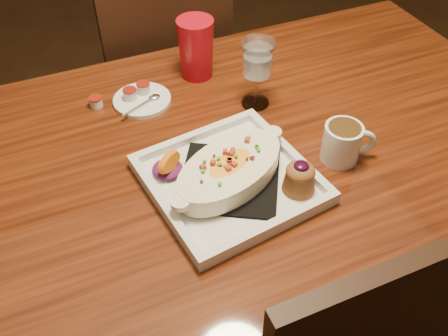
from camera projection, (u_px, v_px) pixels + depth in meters
name	position (u px, v px, depth m)	size (l,w,h in m)	color
floor	(236.00, 309.00, 1.67)	(7.00, 7.00, 0.00)	black
table	(240.00, 171.00, 1.21)	(1.50, 0.90, 0.75)	maroon
chair_far	(164.00, 84.00, 1.73)	(0.42, 0.42, 0.93)	black
plate	(234.00, 174.00, 1.03)	(0.36, 0.36, 0.08)	white
coffee_mug	(343.00, 141.00, 1.07)	(0.11, 0.08, 0.09)	white
goblet	(257.00, 62.00, 1.16)	(0.08, 0.08, 0.17)	silver
saucer	(141.00, 98.00, 1.25)	(0.14, 0.14, 0.10)	white
creamer_loose	(96.00, 102.00, 1.23)	(0.03, 0.03, 0.03)	silver
red_tumbler	(196.00, 49.00, 1.28)	(0.10, 0.10, 0.16)	red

